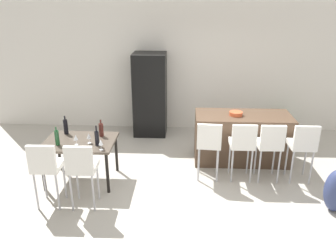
# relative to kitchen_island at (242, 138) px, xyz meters

# --- Properties ---
(ground_plane) EXTENTS (10.00, 10.00, 0.00)m
(ground_plane) POSITION_rel_kitchen_island_xyz_m (-0.75, -0.96, -0.46)
(ground_plane) COLOR #ADA89E
(back_wall) EXTENTS (10.00, 0.12, 2.90)m
(back_wall) POSITION_rel_kitchen_island_xyz_m (-0.75, 1.74, 0.99)
(back_wall) COLOR silver
(back_wall) RESTS_ON ground_plane
(kitchen_island) EXTENTS (1.77, 0.79, 0.92)m
(kitchen_island) POSITION_rel_kitchen_island_xyz_m (0.00, 0.00, 0.00)
(kitchen_island) COLOR #4C3828
(kitchen_island) RESTS_ON ground_plane
(bar_chair_left) EXTENTS (0.43, 0.43, 1.05)m
(bar_chair_left) POSITION_rel_kitchen_island_xyz_m (-0.68, -0.78, 0.24)
(bar_chair_left) COLOR white
(bar_chair_left) RESTS_ON ground_plane
(bar_chair_middle) EXTENTS (0.41, 0.41, 1.05)m
(bar_chair_middle) POSITION_rel_kitchen_island_xyz_m (-0.12, -0.78, 0.24)
(bar_chair_middle) COLOR white
(bar_chair_middle) RESTS_ON ground_plane
(bar_chair_right) EXTENTS (0.41, 0.41, 1.05)m
(bar_chair_right) POSITION_rel_kitchen_island_xyz_m (0.33, -0.78, 0.24)
(bar_chair_right) COLOR white
(bar_chair_right) RESTS_ON ground_plane
(bar_chair_far) EXTENTS (0.40, 0.40, 1.05)m
(bar_chair_far) POSITION_rel_kitchen_island_xyz_m (0.87, -0.78, 0.24)
(bar_chair_far) COLOR white
(bar_chair_far) RESTS_ON ground_plane
(dining_table) EXTENTS (1.17, 0.86, 0.74)m
(dining_table) POSITION_rel_kitchen_island_xyz_m (-2.83, -0.94, 0.20)
(dining_table) COLOR #4C4238
(dining_table) RESTS_ON ground_plane
(dining_chair_near) EXTENTS (0.40, 0.40, 1.05)m
(dining_chair_near) POSITION_rel_kitchen_island_xyz_m (-3.09, -1.73, 0.24)
(dining_chair_near) COLOR white
(dining_chair_near) RESTS_ON ground_plane
(dining_chair_far) EXTENTS (0.41, 0.41, 1.05)m
(dining_chair_far) POSITION_rel_kitchen_island_xyz_m (-2.57, -1.73, 0.24)
(dining_chair_far) COLOR white
(dining_chair_far) RESTS_ON ground_plane
(wine_bottle_near) EXTENTS (0.08, 0.08, 0.29)m
(wine_bottle_near) POSITION_rel_kitchen_island_xyz_m (-2.51, -0.72, 0.40)
(wine_bottle_near) COLOR #471E19
(wine_bottle_near) RESTS_ON dining_table
(wine_bottle_right) EXTENTS (0.08, 0.08, 0.33)m
(wine_bottle_right) POSITION_rel_kitchen_island_xyz_m (-3.15, -0.65, 0.41)
(wine_bottle_right) COLOR black
(wine_bottle_right) RESTS_ON dining_table
(wine_bottle_far) EXTENTS (0.07, 0.07, 0.34)m
(wine_bottle_far) POSITION_rel_kitchen_island_xyz_m (-2.49, -1.10, 0.41)
(wine_bottle_far) COLOR black
(wine_bottle_far) RESTS_ON dining_table
(wine_bottle_end) EXTENTS (0.07, 0.07, 0.31)m
(wine_bottle_end) POSITION_rel_kitchen_island_xyz_m (-3.13, -1.12, 0.41)
(wine_bottle_end) COLOR #194723
(wine_bottle_end) RESTS_ON dining_table
(wine_glass_left) EXTENTS (0.07, 0.07, 0.17)m
(wine_glass_left) POSITION_rel_kitchen_island_xyz_m (-2.39, -1.27, 0.40)
(wine_glass_left) COLOR silver
(wine_glass_left) RESTS_ON dining_table
(wine_glass_middle) EXTENTS (0.07, 0.07, 0.17)m
(wine_glass_middle) POSITION_rel_kitchen_island_xyz_m (-2.64, -1.02, 0.40)
(wine_glass_middle) COLOR silver
(wine_glass_middle) RESTS_ON dining_table
(wine_glass_corner) EXTENTS (0.07, 0.07, 0.17)m
(wine_glass_corner) POSITION_rel_kitchen_island_xyz_m (-2.83, -1.10, 0.40)
(wine_glass_corner) COLOR silver
(wine_glass_corner) RESTS_ON dining_table
(refrigerator) EXTENTS (0.72, 0.68, 1.84)m
(refrigerator) POSITION_rel_kitchen_island_xyz_m (-1.88, 1.30, 0.46)
(refrigerator) COLOR black
(refrigerator) RESTS_ON ground_plane
(fruit_bowl) EXTENTS (0.24, 0.24, 0.07)m
(fruit_bowl) POSITION_rel_kitchen_island_xyz_m (-0.15, -0.04, 0.50)
(fruit_bowl) COLOR #C6512D
(fruit_bowl) RESTS_ON kitchen_island
(potted_plant) EXTENTS (0.36, 0.36, 0.56)m
(potted_plant) POSITION_rel_kitchen_island_xyz_m (1.15, 1.29, -0.14)
(potted_plant) COLOR #996B4C
(potted_plant) RESTS_ON ground_plane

